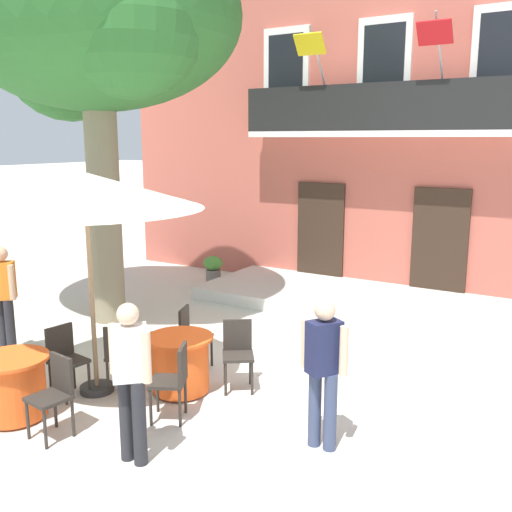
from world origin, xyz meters
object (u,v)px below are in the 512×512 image
(plane_tree, at_px, (94,27))
(ground_planter_left, at_px, (213,268))
(cafe_chair_near_tree_0, at_px, (65,356))
(cafe_chair_middle_0, at_px, (122,353))
(pedestrian_near_entrance, at_px, (324,366))
(cafe_chair_near_tree_3, at_px, (55,391))
(cafe_table_middle, at_px, (180,363))
(cafe_chair_middle_3, at_px, (191,334))
(pedestrian_by_tree, at_px, (131,374))
(pedestrian_mid_plaza, at_px, (4,295))
(cafe_chair_middle_2, at_px, (238,350))
(cafe_chair_middle_1, at_px, (174,377))
(cafe_umbrella, at_px, (85,192))
(cafe_table_near_tree, at_px, (13,387))

(plane_tree, xyz_separation_m, ground_planter_left, (0.14, 3.12, -4.71))
(ground_planter_left, bearing_deg, cafe_chair_near_tree_0, -72.96)
(cafe_chair_middle_0, xyz_separation_m, pedestrian_near_entrance, (2.80, 0.08, 0.40))
(plane_tree, bearing_deg, ground_planter_left, 87.49)
(plane_tree, distance_m, cafe_chair_near_tree_3, 6.24)
(cafe_chair_near_tree_3, height_order, ground_planter_left, cafe_chair_near_tree_3)
(cafe_chair_near_tree_3, distance_m, cafe_table_middle, 1.68)
(cafe_chair_middle_3, distance_m, pedestrian_near_entrance, 2.71)
(cafe_chair_near_tree_3, relative_size, pedestrian_by_tree, 0.54)
(cafe_chair_middle_3, xyz_separation_m, pedestrian_mid_plaza, (-2.66, -1.07, 0.44))
(plane_tree, distance_m, pedestrian_near_entrance, 7.00)
(cafe_chair_middle_0, height_order, cafe_chair_middle_2, same)
(cafe_table_middle, distance_m, cafe_chair_middle_1, 0.77)
(pedestrian_mid_plaza, bearing_deg, pedestrian_near_entrance, 0.91)
(cafe_umbrella, bearing_deg, cafe_chair_middle_0, 30.59)
(cafe_chair_middle_0, bearing_deg, pedestrian_near_entrance, 1.58)
(ground_planter_left, bearing_deg, pedestrian_mid_plaza, -90.42)
(cafe_chair_middle_3, height_order, cafe_umbrella, cafe_umbrella)
(plane_tree, distance_m, cafe_chair_middle_2, 5.97)
(cafe_chair_middle_2, distance_m, pedestrian_near_entrance, 1.82)
(cafe_umbrella, distance_m, pedestrian_mid_plaza, 2.63)
(cafe_umbrella, bearing_deg, cafe_chair_near_tree_3, -65.58)
(pedestrian_near_entrance, bearing_deg, cafe_chair_near_tree_3, -153.84)
(cafe_chair_middle_2, bearing_deg, cafe_chair_middle_0, -144.03)
(cafe_table_near_tree, xyz_separation_m, ground_planter_left, (-1.73, 6.48, -0.03))
(plane_tree, bearing_deg, cafe_chair_middle_2, -19.34)
(pedestrian_near_entrance, bearing_deg, cafe_chair_middle_2, 153.15)
(cafe_chair_middle_2, bearing_deg, ground_planter_left, 128.68)
(cafe_chair_middle_0, distance_m, cafe_chair_middle_1, 1.09)
(cafe_chair_middle_3, distance_m, pedestrian_mid_plaza, 2.90)
(cafe_table_near_tree, distance_m, ground_planter_left, 6.71)
(pedestrian_mid_plaza, bearing_deg, ground_planter_left, 89.58)
(cafe_chair_near_tree_3, bearing_deg, cafe_chair_middle_3, 86.42)
(plane_tree, height_order, cafe_chair_near_tree_3, plane_tree)
(cafe_table_middle, height_order, pedestrian_mid_plaza, pedestrian_mid_plaza)
(cafe_chair_middle_3, xyz_separation_m, cafe_umbrella, (-0.61, -1.24, 2.08))
(cafe_chair_near_tree_3, height_order, cafe_table_middle, cafe_chair_near_tree_3)
(cafe_chair_near_tree_0, height_order, cafe_chair_middle_1, same)
(pedestrian_near_entrance, height_order, pedestrian_mid_plaza, pedestrian_mid_plaza)
(plane_tree, bearing_deg, cafe_table_near_tree, -61.00)
(cafe_chair_middle_1, distance_m, pedestrian_near_entrance, 1.82)
(cafe_chair_middle_3, bearing_deg, ground_planter_left, 121.85)
(ground_planter_left, bearing_deg, cafe_chair_middle_3, -58.15)
(cafe_table_middle, height_order, pedestrian_by_tree, pedestrian_by_tree)
(cafe_chair_near_tree_0, relative_size, cafe_chair_middle_3, 1.00)
(plane_tree, bearing_deg, cafe_chair_near_tree_0, -54.08)
(cafe_table_middle, relative_size, cafe_chair_middle_3, 0.95)
(cafe_chair_middle_1, bearing_deg, cafe_chair_middle_2, 82.25)
(cafe_chair_middle_1, distance_m, cafe_umbrella, 2.49)
(pedestrian_by_tree, bearing_deg, cafe_table_near_tree, -179.10)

